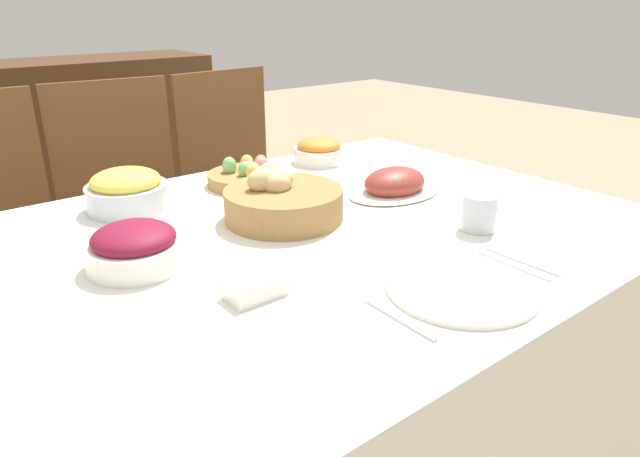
{
  "coord_description": "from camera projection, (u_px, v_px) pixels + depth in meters",
  "views": [
    {
      "loc": [
        -0.67,
        -0.96,
        1.23
      ],
      "look_at": [
        0.02,
        -0.09,
        0.78
      ],
      "focal_mm": 32.0,
      "sensor_mm": 36.0,
      "label": 1
    }
  ],
  "objects": [
    {
      "name": "chair_far_right",
      "position": [
        244.0,
        189.0,
        2.28
      ],
      "size": [
        0.46,
        0.46,
        0.97
      ],
      "rotation": [
        0.0,
        0.0,
        0.1
      ],
      "color": "brown",
      "rests_on": "ground"
    },
    {
      "name": "bread_basket",
      "position": [
        282.0,
        201.0,
        1.35
      ],
      "size": [
        0.28,
        0.28,
        0.12
      ],
      "color": "#9E7542",
      "rests_on": "dining_table"
    },
    {
      "name": "carrot_bowl",
      "position": [
        319.0,
        151.0,
        1.82
      ],
      "size": [
        0.16,
        0.16,
        0.08
      ],
      "color": "white",
      "rests_on": "dining_table"
    },
    {
      "name": "egg_basket",
      "position": [
        248.0,
        176.0,
        1.6
      ],
      "size": [
        0.22,
        0.22,
        0.08
      ],
      "color": "#9E7542",
      "rests_on": "dining_table"
    },
    {
      "name": "dining_table",
      "position": [
        291.0,
        374.0,
        1.4
      ],
      "size": [
        1.66,
        1.15,
        0.74
      ],
      "color": "white",
      "rests_on": "ground"
    },
    {
      "name": "chair_far_center",
      "position": [
        130.0,
        214.0,
        2.01
      ],
      "size": [
        0.46,
        0.46,
        0.97
      ],
      "rotation": [
        0.0,
        0.0,
        -0.1
      ],
      "color": "brown",
      "rests_on": "ground"
    },
    {
      "name": "sideboard",
      "position": [
        89.0,
        161.0,
        2.8
      ],
      "size": [
        1.19,
        0.44,
        0.97
      ],
      "color": "#4C2D19",
      "rests_on": "ground"
    },
    {
      "name": "drinking_cup",
      "position": [
        479.0,
        212.0,
        1.28
      ],
      "size": [
        0.08,
        0.08,
        0.08
      ],
      "color": "silver",
      "rests_on": "dining_table"
    },
    {
      "name": "beet_salad_bowl",
      "position": [
        135.0,
        247.0,
        1.11
      ],
      "size": [
        0.19,
        0.19,
        0.09
      ],
      "color": "white",
      "rests_on": "dining_table"
    },
    {
      "name": "pineapple_bowl",
      "position": [
        127.0,
        191.0,
        1.41
      ],
      "size": [
        0.2,
        0.2,
        0.1
      ],
      "color": "silver",
      "rests_on": "dining_table"
    },
    {
      "name": "fork",
      "position": [
        399.0,
        318.0,
        0.93
      ],
      "size": [
        0.01,
        0.16,
        0.0
      ],
      "rotation": [
        0.0,
        0.0,
        -0.02
      ],
      "color": "silver",
      "rests_on": "dining_table"
    },
    {
      "name": "ham_platter",
      "position": [
        395.0,
        184.0,
        1.53
      ],
      "size": [
        0.28,
        0.2,
        0.08
      ],
      "color": "white",
      "rests_on": "dining_table"
    },
    {
      "name": "dinner_plate",
      "position": [
        461.0,
        288.0,
        1.03
      ],
      "size": [
        0.27,
        0.27,
        0.01
      ],
      "color": "white",
      "rests_on": "dining_table"
    },
    {
      "name": "butter_dish",
      "position": [
        255.0,
        288.0,
        1.0
      ],
      "size": [
        0.1,
        0.06,
        0.03
      ],
      "color": "white",
      "rests_on": "dining_table"
    },
    {
      "name": "knife",
      "position": [
        514.0,
        265.0,
        1.12
      ],
      "size": [
        0.01,
        0.16,
        0.0
      ],
      "rotation": [
        0.0,
        0.0,
        -0.02
      ],
      "color": "silver",
      "rests_on": "dining_table"
    },
    {
      "name": "spoon",
      "position": [
        522.0,
        261.0,
        1.14
      ],
      "size": [
        0.01,
        0.16,
        0.0
      ],
      "rotation": [
        0.0,
        0.0,
        0.02
      ],
      "color": "silver",
      "rests_on": "dining_table"
    }
  ]
}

